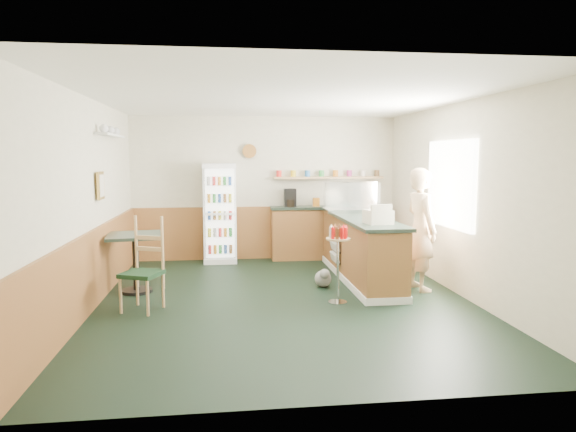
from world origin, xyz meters
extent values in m
plane|color=black|center=(0.00, 0.00, 0.00)|extent=(6.00, 6.00, 0.00)
cube|color=beige|center=(0.00, 3.01, 1.35)|extent=(5.00, 0.02, 2.70)
cube|color=beige|center=(-2.51, 0.00, 1.35)|extent=(0.02, 6.00, 2.70)
cube|color=beige|center=(2.51, 0.00, 1.35)|extent=(0.02, 6.00, 2.70)
cube|color=white|center=(0.00, 0.00, 2.71)|extent=(5.00, 6.00, 0.02)
cube|color=#A26A34|center=(0.00, 2.97, 0.50)|extent=(4.98, 0.05, 1.00)
cube|color=#A26A34|center=(-2.47, 0.00, 0.50)|extent=(0.05, 5.98, 1.00)
cube|color=white|center=(2.46, 0.30, 1.55)|extent=(0.06, 1.45, 1.25)
cube|color=tan|center=(-2.45, 0.50, 1.55)|extent=(0.03, 0.32, 0.38)
cube|color=white|center=(-2.40, 1.00, 2.25)|extent=(0.18, 1.20, 0.03)
cylinder|color=#9A6026|center=(-0.30, 2.94, 2.05)|extent=(0.26, 0.04, 0.26)
cube|color=#A26A34|center=(1.35, 1.07, 0.47)|extent=(0.60, 2.95, 0.95)
cube|color=white|center=(1.35, 1.07, 0.05)|extent=(0.64, 2.97, 0.10)
cube|color=#2A3A2E|center=(1.35, 1.08, 0.98)|extent=(0.68, 3.01, 0.05)
cube|color=#A26A34|center=(1.20, 2.80, 0.47)|extent=(2.20, 0.38, 0.95)
cube|color=#2A3A2E|center=(1.20, 2.80, 0.98)|extent=(2.24, 0.42, 0.05)
cube|color=tan|center=(1.20, 2.88, 1.55)|extent=(2.10, 0.22, 0.04)
cube|color=black|center=(0.45, 2.80, 1.18)|extent=(0.22, 0.18, 0.34)
cylinder|color=#B2664C|center=(0.25, 2.88, 1.63)|extent=(0.10, 0.10, 0.12)
cylinder|color=#B2664C|center=(0.52, 2.88, 1.63)|extent=(0.10, 0.10, 0.12)
cylinder|color=#B2664C|center=(0.79, 2.88, 1.63)|extent=(0.10, 0.10, 0.12)
cylinder|color=#B2664C|center=(1.06, 2.88, 1.63)|extent=(0.10, 0.10, 0.12)
cylinder|color=#B2664C|center=(1.34, 2.88, 1.63)|extent=(0.10, 0.10, 0.12)
cylinder|color=#B2664C|center=(1.61, 2.88, 1.63)|extent=(0.10, 0.10, 0.12)
cylinder|color=#B2664C|center=(1.88, 2.88, 1.63)|extent=(0.10, 0.10, 0.12)
cylinder|color=#B2664C|center=(2.15, 2.88, 1.63)|extent=(0.10, 0.10, 0.12)
cube|color=white|center=(-0.86, 2.78, 0.91)|extent=(0.60, 0.43, 1.82)
cube|color=white|center=(-0.86, 2.55, 0.92)|extent=(0.50, 0.02, 1.61)
cube|color=silver|center=(-0.86, 2.48, 0.92)|extent=(0.54, 0.02, 1.67)
cube|color=silver|center=(1.35, 1.69, 1.04)|extent=(0.89, 0.47, 0.06)
cube|color=silver|center=(1.35, 1.69, 1.29)|extent=(0.87, 0.45, 0.45)
cube|color=beige|center=(1.35, 0.16, 1.11)|extent=(0.37, 0.39, 0.19)
imported|color=tan|center=(2.05, 0.33, 0.89)|extent=(0.50, 0.64, 1.78)
cylinder|color=silver|center=(0.70, -0.21, 0.01)|extent=(0.25, 0.25, 0.02)
cylinder|color=silver|center=(0.70, -0.21, 0.44)|extent=(0.04, 0.04, 0.85)
cylinder|color=tan|center=(0.70, -0.21, 0.86)|extent=(0.33, 0.33, 0.02)
cylinder|color=red|center=(0.80, -0.21, 0.95)|extent=(0.05, 0.05, 0.15)
cylinder|color=red|center=(0.79, -0.15, 0.95)|extent=(0.05, 0.05, 0.15)
cylinder|color=red|center=(0.74, -0.11, 0.95)|extent=(0.05, 0.05, 0.15)
cylinder|color=red|center=(0.68, -0.11, 0.95)|extent=(0.05, 0.05, 0.15)
cylinder|color=red|center=(0.63, -0.14, 0.95)|extent=(0.05, 0.05, 0.15)
cylinder|color=red|center=(0.60, -0.20, 0.95)|extent=(0.05, 0.05, 0.15)
cylinder|color=red|center=(0.62, -0.26, 0.95)|extent=(0.05, 0.05, 0.15)
cylinder|color=red|center=(0.67, -0.30, 0.95)|extent=(0.05, 0.05, 0.15)
cylinder|color=red|center=(0.73, -0.30, 0.95)|extent=(0.05, 0.05, 0.15)
cylinder|color=red|center=(0.78, -0.27, 0.95)|extent=(0.05, 0.05, 0.15)
cube|color=black|center=(1.01, 1.30, 0.25)|extent=(0.05, 0.44, 0.03)
cube|color=beige|center=(0.99, 1.30, 0.32)|extent=(0.09, 0.40, 0.15)
cube|color=black|center=(1.01, 1.30, 0.43)|extent=(0.05, 0.44, 0.03)
cube|color=beige|center=(0.99, 1.30, 0.50)|extent=(0.09, 0.40, 0.15)
cube|color=black|center=(1.01, 1.30, 0.61)|extent=(0.05, 0.44, 0.03)
cube|color=beige|center=(0.99, 1.30, 0.68)|extent=(0.09, 0.40, 0.15)
cylinder|color=black|center=(-2.05, 0.68, 0.02)|extent=(0.44, 0.44, 0.04)
cylinder|color=black|center=(-2.05, 0.68, 0.42)|extent=(0.09, 0.09, 0.77)
cube|color=#2A3A2E|center=(-2.05, 0.68, 0.82)|extent=(0.87, 0.87, 0.04)
cube|color=black|center=(-1.83, -0.24, 0.47)|extent=(0.58, 0.58, 0.05)
cylinder|color=tan|center=(-2.02, -0.42, 0.23)|extent=(0.04, 0.04, 0.46)
cylinder|color=tan|center=(-1.64, -0.42, 0.23)|extent=(0.04, 0.04, 0.46)
cylinder|color=tan|center=(-2.02, -0.05, 0.23)|extent=(0.04, 0.04, 0.46)
cylinder|color=tan|center=(-1.64, -0.05, 0.23)|extent=(0.04, 0.04, 0.46)
cube|color=tan|center=(-1.83, -0.04, 0.83)|extent=(0.38, 0.19, 0.71)
sphere|color=gray|center=(0.67, 0.65, 0.13)|extent=(0.25, 0.25, 0.25)
sphere|color=gray|center=(0.67, 0.53, 0.23)|extent=(0.15, 0.15, 0.15)
camera|label=1|loc=(-0.78, -6.75, 1.93)|focal=32.00mm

